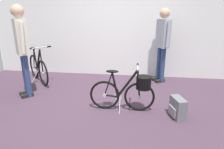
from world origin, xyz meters
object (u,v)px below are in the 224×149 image
object	(u,v)px
visitor_browsing	(163,41)
backpack_on_floor	(177,108)
display_bike_left	(38,68)
visitor_near_wall	(22,45)
folding_bike_foreground	(129,90)

from	to	relation	value
visitor_browsing	backpack_on_floor	world-z (taller)	visitor_browsing
display_bike_left	backpack_on_floor	size ratio (longest dim) A/B	2.73
display_bike_left	visitor_near_wall	xyz separation A→B (m)	(0.18, -0.84, 0.72)
visitor_near_wall	visitor_browsing	size ratio (longest dim) A/B	1.03
display_bike_left	visitor_browsing	world-z (taller)	visitor_browsing
folding_bike_foreground	display_bike_left	size ratio (longest dim) A/B	1.19
folding_bike_foreground	visitor_near_wall	world-z (taller)	visitor_near_wall
folding_bike_foreground	visitor_near_wall	bearing A→B (deg)	170.08
folding_bike_foreground	backpack_on_floor	size ratio (longest dim) A/B	3.24
visitor_near_wall	backpack_on_floor	size ratio (longest dim) A/B	5.11
display_bike_left	backpack_on_floor	distance (m)	3.42
folding_bike_foreground	visitor_browsing	world-z (taller)	visitor_browsing
folding_bike_foreground	backpack_on_floor	xyz separation A→B (m)	(0.82, -0.15, -0.22)
visitor_near_wall	folding_bike_foreground	bearing A→B (deg)	-9.92
visitor_near_wall	visitor_browsing	bearing A→B (deg)	23.98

